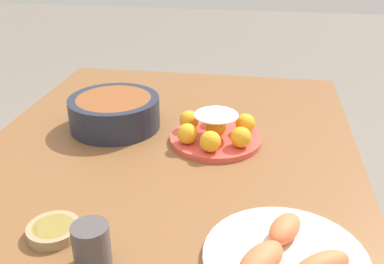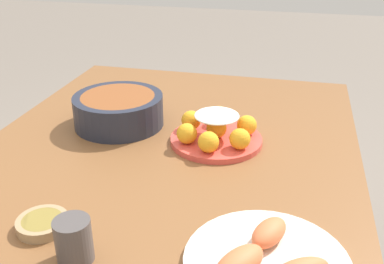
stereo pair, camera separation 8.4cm
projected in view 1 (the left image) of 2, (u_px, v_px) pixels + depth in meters
name	position (u px, v px, depth m)	size (l,w,h in m)	color
dining_table	(169.00, 176.00, 1.27)	(1.30, 1.03, 0.74)	brown
cake_plate	(215.00, 131.00, 1.25)	(0.26, 0.26, 0.09)	#E04C42
serving_bowl	(115.00, 112.00, 1.33)	(0.27, 0.27, 0.09)	#232838
sauce_bowl	(54.00, 230.00, 0.89)	(0.10, 0.10, 0.02)	tan
seafood_platter	(286.00, 257.00, 0.81)	(0.31, 0.31, 0.07)	silver
cup_near	(92.00, 246.00, 0.80)	(0.07, 0.07, 0.09)	#4C4747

